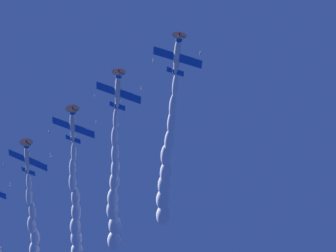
{
  "coord_description": "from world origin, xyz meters",
  "views": [
    {
      "loc": [
        13.88,
        45.35,
        1.5
      ],
      "look_at": [
        -7.09,
        -7.54,
        85.87
      ],
      "focal_mm": 57.74,
      "sensor_mm": 36.0,
      "label": 1
    }
  ],
  "objects_px": {
    "airplane_left_wingman": "(118,90)",
    "airplane_right_wingman": "(73,125)",
    "airplane_lead": "(177,54)",
    "airplane_outer_left": "(27,157)"
  },
  "relations": [
    {
      "from": "airplane_left_wingman",
      "to": "airplane_right_wingman",
      "type": "xyz_separation_m",
      "value": [
        5.6,
        -10.13,
        -0.51
      ]
    },
    {
      "from": "airplane_left_wingman",
      "to": "airplane_outer_left",
      "type": "bearing_deg",
      "value": -60.57
    },
    {
      "from": "airplane_lead",
      "to": "airplane_outer_left",
      "type": "relative_size",
      "value": 1.01
    },
    {
      "from": "airplane_lead",
      "to": "airplane_right_wingman",
      "type": "xyz_separation_m",
      "value": [
        12.97,
        -20.78,
        -0.51
      ]
    },
    {
      "from": "airplane_left_wingman",
      "to": "airplane_lead",
      "type": "bearing_deg",
      "value": 124.68
    },
    {
      "from": "airplane_lead",
      "to": "airplane_right_wingman",
      "type": "distance_m",
      "value": 24.5
    },
    {
      "from": "airplane_lead",
      "to": "airplane_left_wingman",
      "type": "bearing_deg",
      "value": -55.32
    },
    {
      "from": "airplane_left_wingman",
      "to": "airplane_outer_left",
      "type": "xyz_separation_m",
      "value": [
        11.81,
        -20.92,
        -0.64
      ]
    },
    {
      "from": "airplane_lead",
      "to": "airplane_left_wingman",
      "type": "height_order",
      "value": "airplane_left_wingman"
    },
    {
      "from": "airplane_right_wingman",
      "to": "airplane_left_wingman",
      "type": "bearing_deg",
      "value": 118.92
    }
  ]
}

